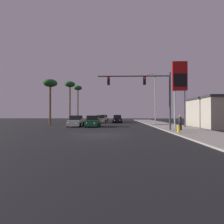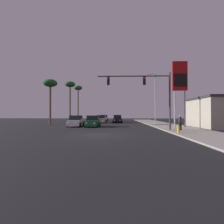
% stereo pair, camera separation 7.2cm
% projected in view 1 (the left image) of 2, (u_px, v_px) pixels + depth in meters
% --- Properties ---
extents(ground_plane, '(120.00, 120.00, 0.00)m').
position_uv_depth(ground_plane, '(98.00, 135.00, 15.79)').
color(ground_plane, black).
extents(sidewalk_right, '(5.00, 60.00, 0.12)m').
position_uv_depth(sidewalk_right, '(171.00, 127.00, 25.50)').
color(sidewalk_right, '#9E998E').
rests_on(sidewalk_right, ground).
extents(car_tan, '(2.04, 4.34, 1.68)m').
position_uv_depth(car_tan, '(101.00, 119.00, 37.11)').
color(car_tan, tan).
rests_on(car_tan, ground).
extents(car_black, '(2.04, 4.32, 1.68)m').
position_uv_depth(car_black, '(117.00, 119.00, 37.48)').
color(car_black, black).
rests_on(car_black, ground).
extents(car_green, '(2.04, 4.32, 1.68)m').
position_uv_depth(car_green, '(93.00, 122.00, 26.04)').
color(car_green, '#195933').
rests_on(car_green, ground).
extents(car_white, '(2.04, 4.32, 1.68)m').
position_uv_depth(car_white, '(76.00, 122.00, 26.41)').
color(car_white, silver).
rests_on(car_white, ground).
extents(car_silver, '(2.04, 4.32, 1.68)m').
position_uv_depth(car_silver, '(104.00, 118.00, 46.54)').
color(car_silver, '#B7B7BC').
rests_on(car_silver, ground).
extents(car_grey, '(2.04, 4.32, 1.68)m').
position_uv_depth(car_grey, '(118.00, 118.00, 46.19)').
color(car_grey, slate).
rests_on(car_grey, ground).
extents(traffic_light_mast, '(8.28, 0.36, 6.50)m').
position_uv_depth(traffic_light_mast, '(148.00, 89.00, 19.80)').
color(traffic_light_mast, '#38383D').
rests_on(traffic_light_mast, sidewalk_right).
extents(street_lamp, '(1.74, 0.24, 9.00)m').
position_uv_depth(street_lamp, '(155.00, 96.00, 30.72)').
color(street_lamp, '#99999E').
rests_on(street_lamp, sidewalk_right).
extents(gas_station_sign, '(2.00, 0.42, 9.00)m').
position_uv_depth(gas_station_sign, '(180.00, 80.00, 23.95)').
color(gas_station_sign, '#99999E').
rests_on(gas_station_sign, sidewalk_right).
extents(fire_hydrant, '(0.24, 0.34, 0.76)m').
position_uv_depth(fire_hydrant, '(179.00, 129.00, 16.54)').
color(fire_hydrant, gold).
rests_on(fire_hydrant, sidewalk_right).
extents(pedestrian_on_sidewalk, '(0.34, 0.32, 1.67)m').
position_uv_depth(pedestrian_on_sidewalk, '(180.00, 122.00, 19.10)').
color(pedestrian_on_sidewalk, '#23232D').
rests_on(pedestrian_on_sidewalk, sidewalk_right).
extents(palm_tree_near, '(2.40, 2.40, 7.91)m').
position_uv_depth(palm_tree_near, '(50.00, 85.00, 30.15)').
color(palm_tree_near, brown).
rests_on(palm_tree_near, ground).
extents(palm_tree_far, '(2.40, 2.40, 10.08)m').
position_uv_depth(palm_tree_far, '(78.00, 90.00, 50.15)').
color(palm_tree_far, brown).
rests_on(palm_tree_far, ground).
extents(palm_tree_mid, '(2.40, 2.40, 9.41)m').
position_uv_depth(palm_tree_mid, '(70.00, 87.00, 40.14)').
color(palm_tree_mid, brown).
rests_on(palm_tree_mid, ground).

